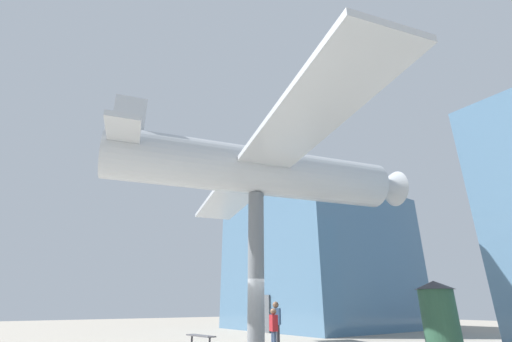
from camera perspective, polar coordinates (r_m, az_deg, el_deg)
The scene contains 7 objects.
glass_pavilion_left at distance 28.75m, azimuth 10.48°, elevation -14.76°, with size 11.17×11.63×10.28m.
support_pylon_central at distance 12.36m, azimuth -0.00°, elevation -16.22°, with size 0.57×0.57×5.58m.
suspended_airplane at distance 13.31m, azimuth 0.95°, elevation -0.07°, with size 15.58×12.55×3.20m.
visitor_person at distance 14.23m, azimuth 2.95°, elevation -24.58°, with size 0.45×0.34×1.55m.
visitor_second at distance 16.28m, azimuth 3.33°, elevation -23.56°, with size 0.46×0.40×1.81m.
plaza_bench at distance 15.99m, azimuth -9.21°, elevation -25.60°, with size 1.72×0.55×0.50m.
info_kiosk at distance 11.87m, azimuth 28.41°, elevation -21.32°, with size 1.11×1.11×2.34m.
Camera 1 is at (9.96, -7.24, 1.66)m, focal length 24.00 mm.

